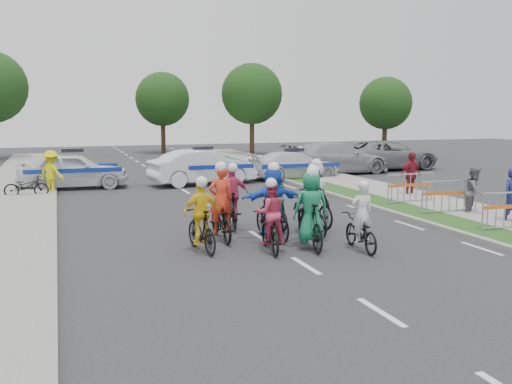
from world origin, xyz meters
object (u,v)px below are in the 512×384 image
object	(u,v)px
rider_8	(275,206)
police_car_1	(203,167)
rider_3	(202,223)
rider_6	(221,214)
rider_9	(232,203)
tree_2	(386,103)
cone_1	(318,174)
rider_0	(361,227)
marshal_hiviz	(52,172)
barrier_1	(449,198)
tree_4	(162,99)
rider_1	(311,217)
spectator_2	(411,175)
police_car_0	(73,170)
parked_bike	(26,186)
civilian_suv	(388,155)
rider_5	(272,207)
rider_7	(315,201)
tree_1	(252,94)
civilian_sedan	(336,158)
barrier_2	(410,189)
rider_2	(270,224)
rider_4	(312,207)
cone_0	(321,189)
police_car_2	(294,165)

from	to	relation	value
rider_8	police_car_1	world-z (taller)	rider_8
rider_3	rider_6	size ratio (longest dim) A/B	0.89
rider_9	tree_2	size ratio (longest dim) A/B	0.32
cone_1	tree_2	xyz separation A→B (m)	(11.44, 12.75, 3.49)
rider_0	police_car_1	size ratio (longest dim) A/B	0.36
rider_8	marshal_hiviz	distance (m)	10.87
barrier_1	tree_4	xyz separation A→B (m)	(-3.70, 30.06, 3.63)
rider_1	spectator_2	distance (m)	9.53
rider_0	police_car_0	bearing A→B (deg)	-61.52
rider_9	marshal_hiviz	xyz separation A→B (m)	(-4.81, 8.75, 0.15)
rider_0	rider_8	size ratio (longest dim) A/B	1.01
parked_bike	tree_2	world-z (taller)	tree_2
rider_3	civilian_suv	world-z (taller)	rider_3
rider_6	spectator_2	world-z (taller)	rider_6
rider_5	rider_7	xyz separation A→B (m)	(1.71, 1.11, -0.08)
spectator_2	tree_4	distance (m)	26.94
rider_7	parked_bike	xyz separation A→B (m)	(-8.02, 8.69, -0.33)
rider_3	rider_8	bearing A→B (deg)	-149.89
police_car_0	tree_1	distance (m)	20.74
civilian_sedan	tree_4	world-z (taller)	tree_4
tree_4	tree_2	bearing A→B (deg)	-28.07
civilian_sedan	parked_bike	distance (m)	15.41
barrier_2	cone_1	xyz separation A→B (m)	(-0.14, 7.20, -0.22)
rider_7	tree_4	world-z (taller)	tree_4
rider_6	marshal_hiviz	xyz separation A→B (m)	(-4.12, 10.01, 0.20)
barrier_2	tree_2	xyz separation A→B (m)	(11.30, 19.94, 3.27)
rider_2	rider_4	distance (m)	2.21
cone_0	tree_2	size ratio (longest dim) A/B	0.12
barrier_1	parked_bike	distance (m)	15.34
police_car_2	police_car_0	bearing A→B (deg)	86.34
barrier_2	cone_0	xyz separation A→B (m)	(-2.20, 2.56, -0.22)
rider_4	rider_9	world-z (taller)	rider_4
rider_1	civilian_sedan	world-z (taller)	rider_1
police_car_0	police_car_2	distance (m)	10.23
cone_0	rider_3	bearing A→B (deg)	-133.31
cone_0	tree_2	bearing A→B (deg)	52.18
spectator_2	parked_bike	size ratio (longest dim) A/B	1.06
cone_0	rider_7	bearing A→B (deg)	-117.66
rider_0	tree_4	world-z (taller)	tree_4
rider_0	rider_5	bearing A→B (deg)	-44.61
rider_0	cone_0	world-z (taller)	rider_0
rider_9	police_car_2	distance (m)	12.11
barrier_2	rider_0	bearing A→B (deg)	-133.27
rider_6	rider_4	bearing A→B (deg)	177.62
rider_0	rider_6	bearing A→B (deg)	-33.64
police_car_2	barrier_1	size ratio (longest dim) A/B	2.30
cone_0	rider_8	bearing A→B (deg)	-128.37
rider_2	rider_3	size ratio (longest dim) A/B	1.00
rider_3	marshal_hiviz	size ratio (longest dim) A/B	1.03
rider_1	cone_0	xyz separation A→B (m)	(3.78, 7.25, -0.43)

